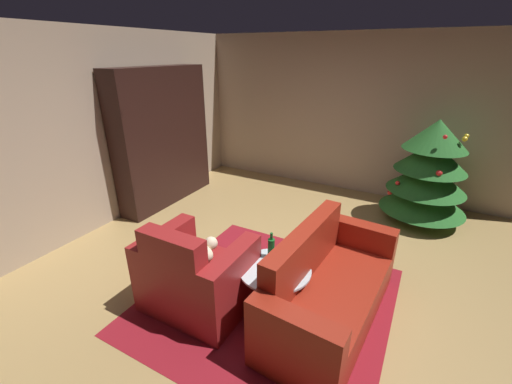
# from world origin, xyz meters

# --- Properties ---
(ground_plane) EXTENTS (6.86, 6.86, 0.00)m
(ground_plane) POSITION_xyz_m (0.00, 0.00, 0.00)
(ground_plane) COLOR #A5854F
(wall_back) EXTENTS (5.66, 0.06, 2.58)m
(wall_back) POSITION_xyz_m (0.00, 2.89, 1.29)
(wall_back) COLOR tan
(wall_back) RESTS_ON ground
(wall_left) EXTENTS (0.06, 5.84, 2.58)m
(wall_left) POSITION_xyz_m (-2.80, 0.00, 1.29)
(wall_left) COLOR tan
(wall_left) RESTS_ON ground
(area_rug) EXTENTS (2.26, 2.26, 0.01)m
(area_rug) POSITION_xyz_m (-0.03, -0.39, 0.00)
(area_rug) COLOR maroon
(area_rug) RESTS_ON ground
(bookshelf_unit) EXTENTS (0.37, 1.74, 2.09)m
(bookshelf_unit) POSITION_xyz_m (-2.55, 1.11, 0.99)
(bookshelf_unit) COLOR black
(bookshelf_unit) RESTS_ON ground
(armchair_red) EXTENTS (0.96, 0.77, 0.92)m
(armchair_red) POSITION_xyz_m (-0.60, -0.77, 0.33)
(armchair_red) COLOR maroon
(armchair_red) RESTS_ON ground
(couch_red) EXTENTS (0.86, 1.74, 0.86)m
(couch_red) POSITION_xyz_m (0.53, -0.32, 0.29)
(couch_red) COLOR maroon
(couch_red) RESTS_ON ground
(coffee_table) EXTENTS (0.66, 0.66, 0.47)m
(coffee_table) POSITION_xyz_m (0.08, -0.47, 0.42)
(coffee_table) COLOR black
(coffee_table) RESTS_ON ground
(book_stack_on_table) EXTENTS (0.19, 0.15, 0.12)m
(book_stack_on_table) POSITION_xyz_m (0.12, -0.54, 0.53)
(book_stack_on_table) COLOR #B93124
(book_stack_on_table) RESTS_ON coffee_table
(bottle_on_table) EXTENTS (0.07, 0.07, 0.26)m
(bottle_on_table) POSITION_xyz_m (-0.03, -0.33, 0.58)
(bottle_on_table) COLOR #1A5D25
(bottle_on_table) RESTS_ON coffee_table
(decorated_tree) EXTENTS (1.15, 1.15, 1.47)m
(decorated_tree) POSITION_xyz_m (1.17, 2.17, 0.74)
(decorated_tree) COLOR brown
(decorated_tree) RESTS_ON ground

